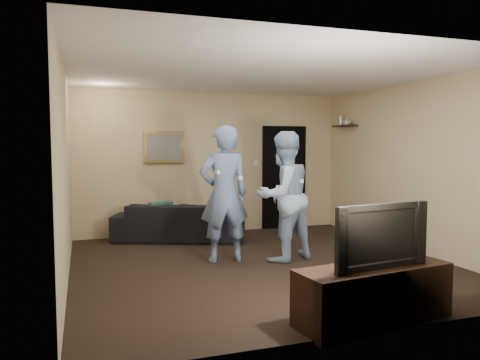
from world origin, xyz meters
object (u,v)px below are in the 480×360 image
object	(u,v)px
sofa	(180,221)
television	(375,234)
wii_player_right	(283,196)
wii_player_left	(224,194)
tv_console	(373,295)

from	to	relation	value
sofa	television	bearing A→B (deg)	124.08
sofa	television	xyz separation A→B (m)	(0.98, -4.24, 0.50)
sofa	wii_player_right	world-z (taller)	wii_player_right
sofa	wii_player_right	xyz separation A→B (m)	(1.12, -1.84, 0.59)
wii_player_left	wii_player_right	xyz separation A→B (m)	(0.82, -0.20, -0.04)
wii_player_left	sofa	bearing A→B (deg)	100.36
wii_player_left	wii_player_right	size ratio (longest dim) A/B	1.04
sofa	wii_player_left	distance (m)	1.79
sofa	wii_player_left	size ratio (longest dim) A/B	1.16
wii_player_right	tv_console	bearing A→B (deg)	-93.33
sofa	tv_console	size ratio (longest dim) A/B	1.45
sofa	tv_console	distance (m)	4.35
tv_console	television	world-z (taller)	television
tv_console	wii_player_right	distance (m)	2.49
tv_console	wii_player_right	xyz separation A→B (m)	(0.14, 2.39, 0.67)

